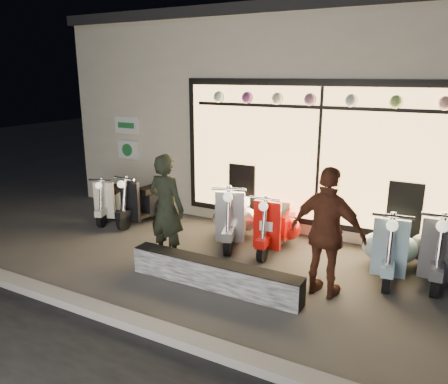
% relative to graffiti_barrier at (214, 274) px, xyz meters
% --- Properties ---
extents(ground, '(40.00, 40.00, 0.00)m').
position_rel_graffiti_barrier_xyz_m(ground, '(-0.12, 0.65, -0.20)').
color(ground, '#383533').
rests_on(ground, ground).
extents(kerb, '(40.00, 0.25, 0.12)m').
position_rel_graffiti_barrier_xyz_m(kerb, '(-0.12, -1.35, -0.14)').
color(kerb, slate).
rests_on(kerb, ground).
extents(shop_building, '(10.20, 6.23, 4.20)m').
position_rel_graffiti_barrier_xyz_m(shop_building, '(-0.12, 5.63, 1.90)').
color(shop_building, beige).
rests_on(shop_building, ground).
extents(graffiti_barrier, '(2.63, 0.28, 0.40)m').
position_rel_graffiti_barrier_xyz_m(graffiti_barrier, '(0.00, 0.00, 0.00)').
color(graffiti_barrier, black).
rests_on(graffiti_barrier, ground).
extents(scooter_silver, '(0.84, 1.54, 1.11)m').
position_rel_graffiti_barrier_xyz_m(scooter_silver, '(-0.62, 1.85, 0.25)').
color(scooter_silver, black).
rests_on(scooter_silver, ground).
extents(scooter_red, '(0.52, 1.43, 1.02)m').
position_rel_graffiti_barrier_xyz_m(scooter_red, '(0.20, 1.88, 0.21)').
color(scooter_red, black).
rests_on(scooter_red, ground).
extents(scooter_black, '(0.50, 1.40, 1.00)m').
position_rel_graffiti_barrier_xyz_m(scooter_black, '(-2.67, 1.94, 0.20)').
color(scooter_black, black).
rests_on(scooter_black, ground).
extents(scooter_cream, '(0.69, 1.29, 0.93)m').
position_rel_graffiti_barrier_xyz_m(scooter_cream, '(-3.45, 1.77, 0.17)').
color(scooter_cream, black).
rests_on(scooter_cream, ground).
extents(scooter_blue, '(0.59, 1.51, 1.07)m').
position_rel_graffiti_barrier_xyz_m(scooter_blue, '(2.10, 1.78, 0.23)').
color(scooter_blue, black).
rests_on(scooter_blue, ground).
extents(scooter_grey, '(0.50, 1.54, 1.11)m').
position_rel_graffiti_barrier_xyz_m(scooter_grey, '(2.77, 2.00, 0.25)').
color(scooter_grey, black).
rests_on(scooter_grey, ground).
extents(man, '(0.66, 0.45, 1.77)m').
position_rel_graffiti_barrier_xyz_m(man, '(-1.14, 0.47, 0.68)').
color(man, black).
rests_on(man, ground).
extents(woman, '(1.11, 0.60, 1.80)m').
position_rel_graffiti_barrier_xyz_m(woman, '(1.44, 0.55, 0.70)').
color(woman, '#5B2D1D').
rests_on(woman, ground).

